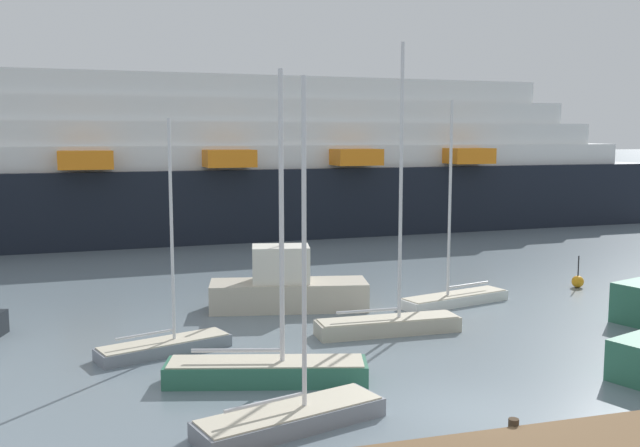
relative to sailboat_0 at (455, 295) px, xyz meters
name	(u,v)px	position (x,y,z in m)	size (l,w,h in m)	color
ground_plane	(462,412)	(-5.27, -10.82, -0.41)	(600.00, 600.00, 0.00)	slate
sailboat_0	(455,295)	(0.00, 0.00, 0.00)	(5.23, 2.46, 8.60)	white
sailboat_1	(291,413)	(-9.78, -10.54, -0.02)	(5.05, 2.71, 8.55)	gray
sailboat_2	(388,320)	(-4.37, -3.37, 0.09)	(5.32, 1.27, 10.38)	#BCB29E
sailboat_3	(267,367)	(-9.69, -7.21, 0.06)	(6.00, 2.79, 8.99)	#2D6B51
sailboat_4	(165,343)	(-12.35, -3.53, -0.06)	(4.55, 2.54, 7.70)	gray
fishing_boat_1	(287,287)	(-7.06, 1.22, 0.52)	(6.73, 3.23, 4.91)	#BCB29E
channel_buoy_0	(578,281)	(7.15, 1.44, -0.12)	(0.56, 0.56, 1.53)	orange
cruise_ship	(82,166)	(-15.88, 25.20, 4.62)	(89.26, 17.58, 15.71)	black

